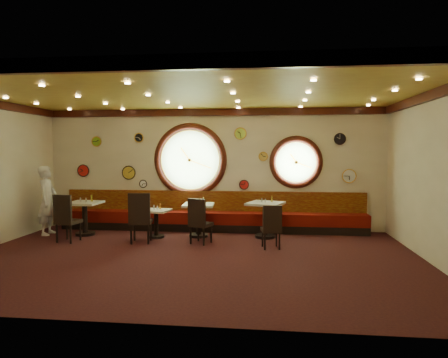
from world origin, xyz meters
The scene contains 48 objects.
floor centered at (0.00, 0.00, 0.00)m, with size 9.00×6.00×0.00m, color black.
ceiling centered at (0.00, 0.00, 3.20)m, with size 9.00×6.00×0.02m, color gold.
wall_back centered at (0.00, 3.00, 1.60)m, with size 9.00×0.02×3.20m, color beige.
wall_front centered at (0.00, -3.00, 1.60)m, with size 9.00×0.02×3.20m, color beige.
wall_right centered at (4.50, 0.00, 1.60)m, with size 0.02×6.00×3.20m, color beige.
molding_back centered at (0.00, 2.95, 3.11)m, with size 9.00×0.10×0.18m, color #37110A.
molding_front centered at (0.00, -2.95, 3.11)m, with size 9.00×0.10×0.18m, color #37110A.
molding_right centered at (4.45, 0.00, 3.11)m, with size 0.10×6.00×0.18m, color #37110A.
banquette_base centered at (0.00, 2.72, 0.10)m, with size 8.00×0.55×0.20m, color black.
banquette_seat centered at (0.00, 2.72, 0.35)m, with size 8.00×0.55×0.30m, color #5B0C07.
banquette_back centered at (0.00, 2.94, 0.75)m, with size 8.00×0.10×0.55m, color #5B0E07.
porthole_left_glass centered at (-0.60, 3.00, 1.85)m, with size 1.66×1.66×0.02m, color #8FC375.
porthole_left_frame centered at (-0.60, 2.98, 1.85)m, with size 1.98×1.98×0.18m, color #37110A.
porthole_left_ring centered at (-0.60, 2.95, 1.85)m, with size 1.61×1.61×0.03m, color gold.
porthole_right_glass centered at (2.20, 3.00, 1.80)m, with size 1.10×1.10×0.02m, color #8FC375.
porthole_right_frame centered at (2.20, 2.98, 1.80)m, with size 1.38×1.38×0.18m, color #37110A.
porthole_right_ring centered at (2.20, 2.95, 1.80)m, with size 1.09×1.09×0.03m, color gold.
wall_clock_0 centered at (3.30, 2.96, 2.40)m, with size 0.28×0.28×0.03m, color black.
wall_clock_1 centered at (-3.20, 2.96, 2.35)m, with size 0.26×0.26×0.03m, color #74AF23.
wall_clock_2 centered at (0.75, 2.96, 2.55)m, with size 0.30×0.30×0.03m, color #A4C83E.
wall_clock_3 centered at (-2.00, 2.96, 2.45)m, with size 0.24×0.24×0.03m, color black.
wall_clock_4 centered at (0.85, 2.96, 1.20)m, with size 0.24×0.24×0.03m, color red.
wall_clock_5 centered at (3.55, 2.96, 1.45)m, with size 0.34×0.34×0.03m, color white.
wall_clock_6 centered at (1.35, 2.96, 1.95)m, with size 0.22×0.22×0.03m, color #E1BD4B.
wall_clock_7 centered at (-2.30, 2.96, 1.50)m, with size 0.36×0.36×0.03m, color gold.
wall_clock_8 centered at (-3.60, 2.96, 1.55)m, with size 0.32×0.32×0.03m, color red.
wall_clock_9 centered at (-1.90, 2.96, 1.20)m, with size 0.20×0.20×0.03m, color white.
table_a centered at (-3.05, 1.84, 0.52)m, with size 0.77×0.77×0.83m.
table_b centered at (-1.20, 1.75, 0.43)m, with size 0.69×0.69×0.68m.
table_c centered at (-0.20, 1.96, 0.51)m, with size 0.78×0.78×0.81m.
table_d centered at (1.42, 2.03, 0.54)m, with size 1.00×1.00×0.86m.
chair_a centered at (-3.11, 1.01, 0.63)m, with size 0.53×0.53×0.68m.
chair_b centered at (-1.38, 1.10, 0.66)m, with size 0.55×0.55×0.71m.
chair_c centered at (-0.05, 1.17, 0.59)m, with size 0.56×0.56×0.64m.
chair_d centered at (1.57, 0.89, 0.54)m, with size 0.46×0.46×0.59m.
condiment_a_salt centered at (-3.16, 1.86, 0.88)m, with size 0.04×0.04×0.10m, color silver.
condiment_b_salt centered at (-1.25, 1.75, 0.73)m, with size 0.04×0.04×0.11m, color silver.
condiment_c_salt centered at (-0.24, 2.01, 0.85)m, with size 0.03×0.03×0.09m, color silver.
condiment_d_salt centered at (1.34, 2.04, 0.91)m, with size 0.04×0.04×0.10m, color silver.
condiment_a_pepper centered at (-2.99, 1.80, 0.88)m, with size 0.04×0.04×0.11m, color #BDBCC1.
condiment_b_pepper centered at (-1.17, 1.78, 0.73)m, with size 0.04×0.04×0.10m, color silver.
condiment_c_pepper centered at (-0.21, 1.91, 0.85)m, with size 0.03×0.03×0.09m, color silver.
condiment_d_pepper centered at (1.42, 2.00, 0.90)m, with size 0.03×0.03×0.09m, color silver.
condiment_a_bottle centered at (-2.90, 1.93, 0.91)m, with size 0.05×0.05×0.17m, color gold.
condiment_b_bottle centered at (-1.13, 1.87, 0.75)m, with size 0.04×0.04×0.14m, color orange.
condiment_c_bottle centered at (-0.09, 2.07, 0.88)m, with size 0.05×0.05×0.15m, color yellow.
condiment_d_bottle centered at (1.58, 2.12, 0.93)m, with size 0.05×0.05×0.15m, color gold.
waiter centered at (-4.00, 1.80, 0.86)m, with size 0.63×0.41×1.72m, color white.
Camera 1 is at (1.49, -7.55, 2.09)m, focal length 32.00 mm.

